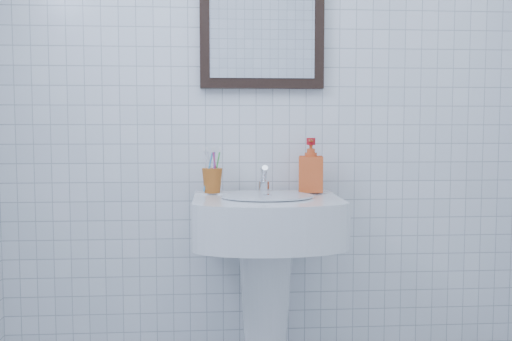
{
  "coord_description": "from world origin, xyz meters",
  "views": [
    {
      "loc": [
        -0.23,
        -1.14,
        1.08
      ],
      "look_at": [
        -0.09,
        0.86,
        0.93
      ],
      "focal_mm": 40.0,
      "sensor_mm": 36.0,
      "label": 1
    }
  ],
  "objects": [
    {
      "name": "wall_back",
      "position": [
        0.0,
        1.2,
        1.25
      ],
      "size": [
        2.2,
        0.02,
        2.5
      ],
      "primitive_type": "cube",
      "color": "white",
      "rests_on": "ground"
    },
    {
      "name": "washbasin",
      "position": [
        -0.05,
        0.99,
        0.56
      ],
      "size": [
        0.54,
        0.4,
        0.83
      ],
      "color": "white",
      "rests_on": "ground"
    },
    {
      "name": "faucet",
      "position": [
        -0.05,
        1.08,
        0.87
      ],
      "size": [
        0.04,
        0.1,
        0.11
      ],
      "color": "silver",
      "rests_on": "washbasin"
    },
    {
      "name": "toothbrush_cup",
      "position": [
        -0.25,
        1.08,
        0.88
      ],
      "size": [
        0.09,
        0.09,
        0.1
      ],
      "primitive_type": null,
      "rotation": [
        0.0,
        0.0,
        -0.12
      ],
      "color": "#B5591B",
      "rests_on": "washbasin"
    },
    {
      "name": "soap_dispenser",
      "position": [
        0.14,
        1.09,
        0.93
      ],
      "size": [
        0.11,
        0.11,
        0.21
      ],
      "primitive_type": "imported",
      "rotation": [
        0.0,
        0.0,
        -0.15
      ],
      "color": "#D74315",
      "rests_on": "washbasin"
    },
    {
      "name": "wall_mirror",
      "position": [
        -0.05,
        1.18,
        1.55
      ],
      "size": [
        0.5,
        0.04,
        0.62
      ],
      "color": "black",
      "rests_on": "wall_back"
    }
  ]
}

